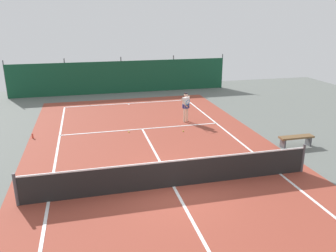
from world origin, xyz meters
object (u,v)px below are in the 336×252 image
tennis_ball_midcourt (183,131)px  water_bottle (33,136)px  parked_car (78,78)px  tennis_ball_near_player (129,132)px  courtside_bench (296,139)px  tennis_net (174,173)px  tennis_player (186,105)px

tennis_ball_midcourt → water_bottle: bearing=173.4°
parked_car → water_bottle: size_ratio=17.76×
tennis_ball_midcourt → water_bottle: water_bottle is taller
tennis_ball_midcourt → water_bottle: (-7.31, 0.84, 0.09)m
tennis_ball_midcourt → parked_car: parked_car is taller
tennis_ball_near_player → tennis_ball_midcourt: 2.76m
parked_car → water_bottle: parked_car is taller
tennis_ball_midcourt → courtside_bench: bearing=-35.9°
tennis_ball_near_player → courtside_bench: (7.06, -3.71, 0.34)m
parked_car → tennis_ball_midcourt: bearing=111.0°
tennis_net → tennis_ball_midcourt: 5.85m
tennis_ball_near_player → courtside_bench: courtside_bench is taller
tennis_net → courtside_bench: tennis_net is taller
water_bottle → tennis_player: bearing=5.7°
tennis_ball_near_player → courtside_bench: size_ratio=0.04×
tennis_net → tennis_ball_midcourt: size_ratio=153.33×
courtside_bench → water_bottle: bearing=161.1°
parked_car → courtside_bench: (9.59, -15.45, -0.46)m
tennis_net → tennis_ball_near_player: tennis_net is taller
tennis_net → courtside_bench: size_ratio=6.33×
tennis_net → tennis_ball_near_player: 6.10m
tennis_ball_near_player → tennis_ball_midcourt: (2.70, -0.55, 0.00)m
tennis_player → tennis_ball_near_player: size_ratio=24.85×
tennis_ball_near_player → parked_car: bearing=102.2°
tennis_ball_near_player → parked_car: size_ratio=0.02×
tennis_net → tennis_player: bearing=70.1°
tennis_ball_midcourt → courtside_bench: 5.39m
tennis_player → courtside_bench: size_ratio=1.03×
tennis_ball_midcourt → courtside_bench: size_ratio=0.04×
tennis_ball_midcourt → tennis_player: bearing=69.2°
tennis_player → courtside_bench: bearing=99.7°
tennis_player → courtside_bench: 6.10m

